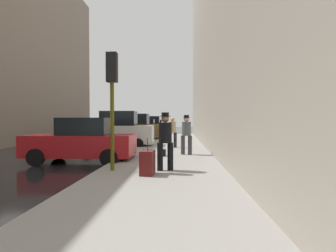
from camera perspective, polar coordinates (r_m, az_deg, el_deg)
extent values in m
plane|color=black|center=(12.17, -30.32, -6.90)|extent=(120.00, 120.00, 0.00)
cube|color=gray|center=(10.24, -0.61, -7.82)|extent=(4.00, 40.00, 0.15)
cube|color=#B2191E|center=(11.11, -18.38, -3.98)|extent=(4.22, 1.88, 0.84)
cube|color=black|center=(11.00, -17.43, -0.11)|extent=(1.91, 1.58, 0.70)
cylinder|color=black|center=(12.51, -22.76, -5.13)|extent=(0.64, 0.23, 0.64)
cylinder|color=black|center=(10.88, -26.87, -6.11)|extent=(0.64, 0.23, 0.64)
cylinder|color=black|center=(11.64, -10.42, -5.53)|extent=(0.64, 0.23, 0.64)
cylinder|color=black|center=(9.86, -12.76, -6.76)|extent=(0.64, 0.23, 0.64)
cube|color=silver|center=(16.53, -11.26, -1.80)|extent=(4.65, 1.97, 1.10)
cube|color=black|center=(16.46, -10.59, 1.60)|extent=(2.11, 1.62, 0.90)
cylinder|color=black|center=(17.82, -15.32, -3.22)|extent=(0.65, 0.24, 0.64)
cylinder|color=black|center=(16.07, -17.18, -3.71)|extent=(0.65, 0.24, 0.64)
cylinder|color=black|center=(17.22, -5.72, -3.33)|extent=(0.65, 0.24, 0.64)
cylinder|color=black|center=(15.40, -6.53, -3.87)|extent=(0.65, 0.24, 0.64)
cube|color=brown|center=(22.59, -7.46, -0.99)|extent=(4.65, 1.97, 1.10)
cube|color=black|center=(22.53, -6.97, 1.50)|extent=(2.11, 1.62, 0.90)
cylinder|color=black|center=(23.85, -10.53, -2.08)|extent=(0.65, 0.24, 0.64)
cylinder|color=black|center=(22.08, -11.75, -2.35)|extent=(0.65, 0.24, 0.64)
cylinder|color=black|center=(23.27, -3.38, -2.15)|extent=(0.65, 0.24, 0.64)
cylinder|color=black|center=(21.45, -4.04, -2.43)|extent=(0.65, 0.24, 0.64)
cube|color=#193828|center=(28.46, -5.35, -0.79)|extent=(4.21, 1.86, 0.84)
cube|color=black|center=(28.42, -4.95, 0.72)|extent=(1.90, 1.58, 0.70)
cylinder|color=black|center=(29.59, -7.73, -1.44)|extent=(0.64, 0.22, 0.64)
cylinder|color=black|center=(27.79, -8.39, -1.61)|extent=(0.64, 0.22, 0.64)
cylinder|color=black|center=(29.24, -2.45, -1.46)|extent=(0.64, 0.22, 0.64)
cylinder|color=black|center=(27.41, -2.77, -1.64)|extent=(0.64, 0.22, 0.64)
cube|color=black|center=(34.61, -3.91, -0.22)|extent=(4.61, 1.87, 1.10)
cube|color=black|center=(34.58, -3.58, 1.40)|extent=(2.08, 1.58, 0.90)
cylinder|color=black|center=(35.73, -6.13, -0.98)|extent=(0.64, 0.22, 0.64)
cylinder|color=black|center=(33.92, -6.59, -1.10)|extent=(0.64, 0.22, 0.64)
cylinder|color=black|center=(35.41, -1.34, -0.99)|extent=(0.64, 0.22, 0.64)
cylinder|color=black|center=(33.58, -1.54, -1.11)|extent=(0.64, 0.22, 0.64)
cube|color=slate|center=(40.69, -2.92, -0.19)|extent=(4.26, 1.97, 0.84)
cube|color=black|center=(40.65, -2.64, 0.87)|extent=(1.94, 1.62, 0.70)
cylinder|color=black|center=(41.80, -4.61, -0.66)|extent=(0.65, 0.24, 0.64)
cylinder|color=black|center=(39.99, -5.03, -0.74)|extent=(0.65, 0.24, 0.64)
cylinder|color=black|center=(41.46, -0.88, -0.67)|extent=(0.65, 0.24, 0.64)
cylinder|color=black|center=(39.63, -1.13, -0.76)|extent=(0.65, 0.24, 0.64)
cylinder|color=red|center=(16.92, -4.56, -3.05)|extent=(0.22, 0.22, 0.55)
sphere|color=red|center=(16.90, -4.56, -1.94)|extent=(0.20, 0.20, 0.20)
cylinder|color=red|center=(16.94, -5.10, -2.96)|extent=(0.10, 0.09, 0.09)
cylinder|color=red|center=(16.90, -4.02, -2.96)|extent=(0.10, 0.09, 0.09)
cylinder|color=#514C0F|center=(8.18, -12.07, 3.06)|extent=(0.12, 0.12, 3.60)
cube|color=black|center=(8.34, -12.11, 12.37)|extent=(0.32, 0.24, 0.90)
sphere|color=red|center=(8.52, -11.89, 14.05)|extent=(0.14, 0.14, 0.14)
sphere|color=yellow|center=(8.46, -11.88, 12.20)|extent=(0.14, 0.14, 0.14)
sphere|color=green|center=(8.41, -11.87, 10.33)|extent=(0.14, 0.14, 0.14)
cylinder|color=black|center=(8.05, -1.74, -6.69)|extent=(0.21, 0.21, 0.85)
cylinder|color=black|center=(8.10, 0.52, -6.65)|extent=(0.21, 0.21, 0.85)
cylinder|color=black|center=(8.01, -0.61, -1.45)|extent=(0.47, 0.47, 0.62)
sphere|color=#997051|center=(8.00, -0.61, 1.62)|extent=(0.24, 0.24, 0.24)
cylinder|color=black|center=(8.00, -0.61, 2.14)|extent=(0.34, 0.34, 0.02)
cylinder|color=black|center=(8.00, -0.61, 2.57)|extent=(0.23, 0.23, 0.11)
cylinder|color=#333338|center=(11.85, 3.26, -4.15)|extent=(0.20, 0.20, 0.85)
cylinder|color=#333338|center=(11.81, 4.80, -4.17)|extent=(0.20, 0.20, 0.85)
cylinder|color=#4C5156|center=(11.79, 4.03, -0.60)|extent=(0.45, 0.45, 0.62)
sphere|color=beige|center=(11.78, 4.04, 1.49)|extent=(0.24, 0.24, 0.24)
cylinder|color=black|center=(11.78, 4.04, 1.84)|extent=(0.34, 0.34, 0.02)
cylinder|color=black|center=(11.78, 4.04, 2.13)|extent=(0.23, 0.23, 0.11)
cylinder|color=black|center=(14.90, 1.59, -3.05)|extent=(0.19, 0.19, 0.85)
cylinder|color=black|center=(14.93, 0.36, -3.04)|extent=(0.19, 0.19, 0.85)
cylinder|color=tan|center=(14.88, 0.97, -0.22)|extent=(0.42, 0.42, 0.62)
sphere|color=tan|center=(14.87, 0.97, 1.43)|extent=(0.24, 0.24, 0.24)
cube|color=#591414|center=(7.48, -4.49, -7.96)|extent=(0.40, 0.59, 0.68)
cylinder|color=#333333|center=(7.42, -4.50, -3.99)|extent=(0.02, 0.02, 0.36)
cube|color=black|center=(11.38, -1.33, -5.82)|extent=(0.32, 0.44, 0.28)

